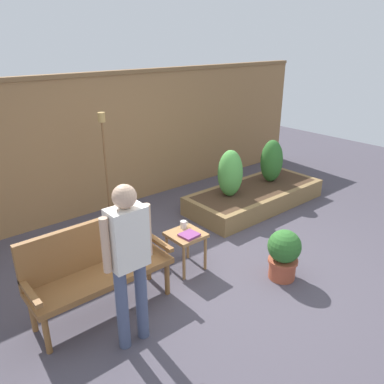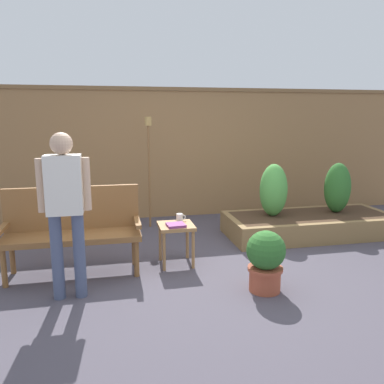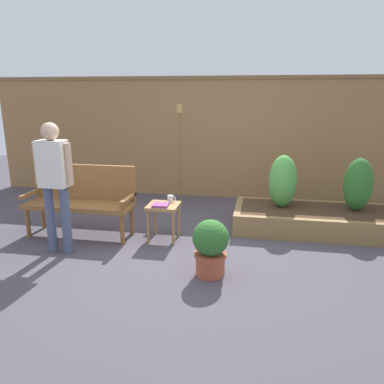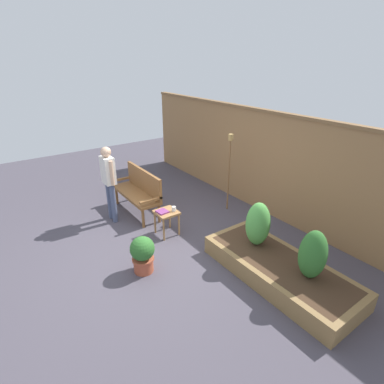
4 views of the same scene
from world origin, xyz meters
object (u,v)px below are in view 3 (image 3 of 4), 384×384
side_table (163,211)px  potted_boxwood (210,246)px  tiki_torch (180,137)px  person_by_bench (54,177)px  shrub_far_corner (358,185)px  cup_on_table (171,199)px  book_on_table (161,205)px  shrub_near_bench (283,181)px  garden_bench (82,195)px

side_table → potted_boxwood: 1.15m
potted_boxwood → tiki_torch: tiki_torch is taller
person_by_bench → shrub_far_corner: bearing=21.1°
tiki_torch → person_by_bench: 2.48m
cup_on_table → shrub_far_corner: size_ratio=0.15×
potted_boxwood → person_by_bench: bearing=172.2°
tiki_torch → person_by_bench: tiki_torch is taller
book_on_table → potted_boxwood: 1.11m
book_on_table → person_by_bench: bearing=-158.6°
book_on_table → shrub_near_bench: shrub_near_bench is taller
book_on_table → shrub_far_corner: shrub_far_corner is taller
garden_bench → shrub_near_bench: 2.78m
shrub_near_bench → person_by_bench: size_ratio=0.48×
side_table → cup_on_table: bearing=61.7°
book_on_table → garden_bench: bearing=170.4°
shrub_near_bench → shrub_far_corner: bearing=0.0°
potted_boxwood → book_on_table: bearing=133.2°
garden_bench → potted_boxwood: size_ratio=2.36×
shrub_far_corner → person_by_bench: (-3.66, -1.41, 0.27)m
cup_on_table → tiki_torch: tiki_torch is taller
cup_on_table → book_on_table: cup_on_table is taller
person_by_bench → tiki_torch: bearing=66.1°
potted_boxwood → tiki_torch: bearing=108.9°
potted_boxwood → shrub_near_bench: shrub_near_bench is taller
shrub_near_bench → person_by_bench: person_by_bench is taller
shrub_near_bench → tiki_torch: 1.93m
side_table → book_on_table: (-0.02, -0.08, 0.10)m
potted_boxwood → person_by_bench: size_ratio=0.39×
shrub_far_corner → cup_on_table: bearing=-164.9°
potted_boxwood → tiki_torch: 2.79m
potted_boxwood → tiki_torch: size_ratio=0.36×
book_on_table → shrub_near_bench: (1.55, 0.87, 0.18)m
book_on_table → side_table: bearing=74.4°
side_table → book_on_table: size_ratio=2.39×
cup_on_table → potted_boxwood: 1.22m
book_on_table → tiki_torch: size_ratio=0.12×
side_table → tiki_torch: tiki_torch is taller
potted_boxwood → person_by_bench: person_by_bench is taller
garden_bench → book_on_table: size_ratio=7.17×
side_table → potted_boxwood: (0.73, -0.88, -0.07)m
shrub_near_bench → shrub_far_corner: size_ratio=1.01×
shrub_far_corner → person_by_bench: bearing=-158.9°
cup_on_table → tiki_torch: 1.65m
garden_bench → side_table: garden_bench is taller
shrub_far_corner → person_by_bench: size_ratio=0.47×
garden_bench → side_table: (1.14, -0.02, -0.15)m
cup_on_table → side_table: bearing=-118.3°
person_by_bench → book_on_table: bearing=26.0°
shrub_far_corner → tiki_torch: bearing=162.3°
cup_on_table → garden_bench: bearing=-175.0°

